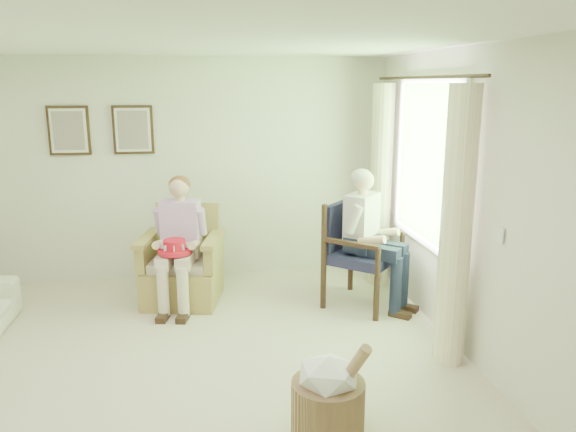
# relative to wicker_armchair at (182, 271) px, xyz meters

# --- Properties ---
(floor) EXTENTS (5.50, 5.50, 0.00)m
(floor) POSITION_rel_wicker_armchair_xyz_m (-0.06, -1.92, -0.32)
(floor) COLOR beige
(floor) RESTS_ON ground
(back_wall) EXTENTS (5.00, 0.04, 2.60)m
(back_wall) POSITION_rel_wicker_armchair_xyz_m (-0.06, 0.83, 0.98)
(back_wall) COLOR silver
(back_wall) RESTS_ON ground
(right_wall) EXTENTS (0.04, 5.50, 2.60)m
(right_wall) POSITION_rel_wicker_armchair_xyz_m (2.44, -1.92, 0.98)
(right_wall) COLOR silver
(right_wall) RESTS_ON ground
(ceiling) EXTENTS (5.00, 5.50, 0.02)m
(ceiling) POSITION_rel_wicker_armchair_xyz_m (-0.06, -1.92, 2.28)
(ceiling) COLOR white
(ceiling) RESTS_ON back_wall
(window) EXTENTS (0.13, 2.50, 1.63)m
(window) POSITION_rel_wicker_armchair_xyz_m (2.40, -0.72, 1.26)
(window) COLOR #2D6B23
(window) RESTS_ON right_wall
(curtain_left) EXTENTS (0.34, 0.34, 2.30)m
(curtain_left) POSITION_rel_wicker_armchair_xyz_m (2.27, -1.70, 0.83)
(curtain_left) COLOR #FBE9C4
(curtain_left) RESTS_ON ground
(curtain_right) EXTENTS (0.34, 0.34, 2.30)m
(curtain_right) POSITION_rel_wicker_armchair_xyz_m (2.27, 0.26, 0.83)
(curtain_right) COLOR #FBE9C4
(curtain_right) RESTS_ON ground
(framed_print_left) EXTENTS (0.45, 0.05, 0.55)m
(framed_print_left) POSITION_rel_wicker_armchair_xyz_m (-1.21, 0.79, 1.46)
(framed_print_left) COLOR #382114
(framed_print_left) RESTS_ON back_wall
(framed_print_right) EXTENTS (0.45, 0.05, 0.55)m
(framed_print_right) POSITION_rel_wicker_armchair_xyz_m (-0.51, 0.79, 1.46)
(framed_print_right) COLOR #382114
(framed_print_right) RESTS_ON back_wall
(wicker_armchair) EXTENTS (0.80, 0.79, 1.02)m
(wicker_armchair) POSITION_rel_wicker_armchair_xyz_m (0.00, 0.00, 0.00)
(wicker_armchair) COLOR tan
(wicker_armchair) RESTS_ON ground
(wood_armchair) EXTENTS (0.70, 0.66, 1.08)m
(wood_armchair) POSITION_rel_wicker_armchair_xyz_m (1.89, -0.32, 0.27)
(wood_armchair) COLOR black
(wood_armchair) RESTS_ON ground
(person_wicker) EXTENTS (0.40, 0.62, 1.34)m
(person_wicker) POSITION_rel_wicker_armchair_xyz_m (-0.00, -0.14, 0.46)
(person_wicker) COLOR beige
(person_wicker) RESTS_ON ground
(person_dark) EXTENTS (0.40, 0.62, 1.42)m
(person_dark) POSITION_rel_wicker_armchair_xyz_m (1.89, -0.49, 0.52)
(person_dark) COLOR #191E37
(person_dark) RESTS_ON ground
(red_hat) EXTENTS (0.34, 0.34, 0.14)m
(red_hat) POSITION_rel_wicker_armchair_xyz_m (-0.05, -0.34, 0.36)
(red_hat) COLOR red
(red_hat) RESTS_ON person_wicker
(hatbox) EXTENTS (0.60, 0.60, 0.72)m
(hatbox) POSITION_rel_wicker_armchair_xyz_m (1.02, -2.59, -0.04)
(hatbox) COLOR #A38259
(hatbox) RESTS_ON ground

